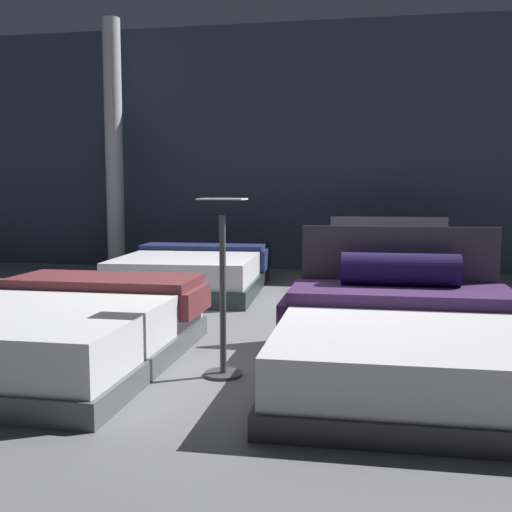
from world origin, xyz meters
TOP-DOWN VIEW (x-y plane):
  - ground_plane at (0.00, 0.00)m, footprint 18.00×18.00m
  - showroom_back_wall at (0.00, 4.03)m, footprint 18.00×0.06m
  - bed_0 at (-1.11, -1.09)m, footprint 1.51×2.08m
  - bed_1 at (1.11, -1.02)m, footprint 1.65×2.04m
  - bed_2 at (-1.07, 1.89)m, footprint 1.64×2.22m
  - bed_3 at (1.15, 1.86)m, footprint 1.61×2.23m
  - price_sign at (0.00, -1.18)m, footprint 0.28×0.24m
  - support_pillar at (-2.66, 3.39)m, footprint 0.25×0.25m

SIDE VIEW (x-z plane):
  - ground_plane at x=0.00m, z-range -0.02..0.00m
  - bed_3 at x=1.15m, z-range -0.20..0.63m
  - bed_0 at x=-1.11m, z-range -0.02..0.47m
  - bed_2 at x=-1.07m, z-range -0.02..0.47m
  - bed_1 at x=1.11m, z-range -0.21..0.67m
  - price_sign at x=0.00m, z-range -0.12..0.98m
  - showroom_back_wall at x=0.00m, z-range 0.00..3.50m
  - support_pillar at x=-2.66m, z-range 0.00..3.50m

